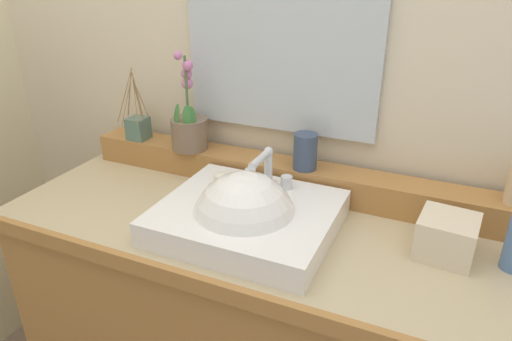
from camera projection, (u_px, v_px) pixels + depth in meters
name	position (u px, v px, depth m)	size (l,w,h in m)	color
wall_back	(312.00, 49.00, 1.41)	(3.11, 0.20, 2.45)	beige
vanity_cabinet	(260.00, 337.00, 1.43)	(1.43, 0.57, 0.83)	#A9733A
back_ledge	(288.00, 176.00, 1.42)	(1.35, 0.11, 0.09)	#A9733A
sink_basin	(246.00, 221.00, 1.20)	(0.45, 0.39, 0.29)	white
soap_bar	(225.00, 177.00, 1.33)	(0.07, 0.04, 0.02)	silver
potted_plant	(189.00, 127.00, 1.48)	(0.12, 0.12, 0.31)	#745E4A
tumbler_cup	(305.00, 151.00, 1.34)	(0.07, 0.07, 0.11)	#36445C
reed_diffuser	(138.00, 127.00, 1.57)	(0.10, 0.09, 0.24)	#507162
tissue_box	(447.00, 237.00, 1.10)	(0.13, 0.13, 0.10)	beige
mirror	(281.00, 36.00, 1.32)	(0.59, 0.02, 0.56)	silver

